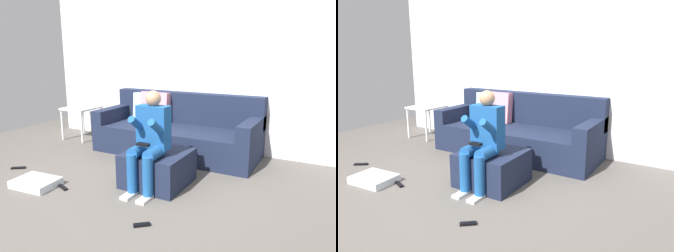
% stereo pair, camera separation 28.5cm
% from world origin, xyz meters
% --- Properties ---
extents(ground_plane, '(7.34, 7.34, 0.00)m').
position_xyz_m(ground_plane, '(0.00, 0.00, 0.00)').
color(ground_plane, '#544F49').
extents(wall_back, '(5.65, 0.10, 2.48)m').
position_xyz_m(wall_back, '(0.00, 2.44, 1.24)').
color(wall_back, silver).
rests_on(wall_back, ground_plane).
extents(couch_sectional, '(2.41, 0.94, 0.88)m').
position_xyz_m(couch_sectional, '(-0.21, 2.00, 0.32)').
color(couch_sectional, '#192138').
rests_on(couch_sectional, ground_plane).
extents(ottoman, '(0.68, 0.69, 0.39)m').
position_xyz_m(ottoman, '(0.13, 0.83, 0.19)').
color(ottoman, '#192138').
rests_on(ottoman, ground_plane).
extents(person_seated, '(0.35, 0.55, 1.09)m').
position_xyz_m(person_seated, '(0.13, 0.65, 0.58)').
color(person_seated, '#194C8C').
rests_on(person_seated, ground_plane).
extents(storage_bin, '(0.50, 0.39, 0.08)m').
position_xyz_m(storage_bin, '(-1.06, 0.11, 0.04)').
color(storage_bin, silver).
rests_on(storage_bin, ground_plane).
extents(side_table, '(0.50, 0.58, 0.55)m').
position_xyz_m(side_table, '(-2.05, 1.96, 0.47)').
color(side_table, white).
rests_on(side_table, ground_plane).
extents(remote_near_ottoman, '(0.14, 0.13, 0.02)m').
position_xyz_m(remote_near_ottoman, '(0.46, -0.05, 0.01)').
color(remote_near_ottoman, black).
rests_on(remote_near_ottoman, ground_plane).
extents(remote_by_storage_bin, '(0.17, 0.10, 0.02)m').
position_xyz_m(remote_by_storage_bin, '(-0.75, 0.21, 0.01)').
color(remote_by_storage_bin, black).
rests_on(remote_by_storage_bin, ground_plane).
extents(remote_under_side_table, '(0.17, 0.14, 0.02)m').
position_xyz_m(remote_under_side_table, '(-1.73, 0.39, 0.01)').
color(remote_under_side_table, black).
rests_on(remote_under_side_table, ground_plane).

